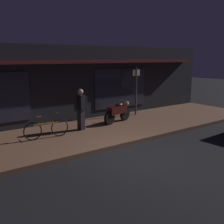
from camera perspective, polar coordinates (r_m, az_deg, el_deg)
name	(u,v)px	position (r m, az deg, el deg)	size (l,w,h in m)	color
ground_plane	(138,157)	(8.39, 5.60, -9.67)	(60.00, 60.00, 0.00)	black
sidewalk_slab	(88,133)	(10.67, -5.16, -4.56)	(18.00, 4.00, 0.15)	brown
storefront_building	(52,83)	(13.33, -12.85, 6.01)	(18.00, 3.30, 3.60)	black
motorcycle	(118,111)	(11.99, 1.29, 0.11)	(1.68, 0.66, 0.97)	black
bicycle_parked	(46,129)	(9.92, -13.94, -3.51)	(1.66, 0.42, 0.91)	black
person_bystander	(81,109)	(10.75, -6.72, 0.75)	(0.62, 0.40, 1.67)	#28232D
sign_post	(136,88)	(13.58, 5.20, 5.10)	(0.44, 0.09, 2.40)	#47474C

